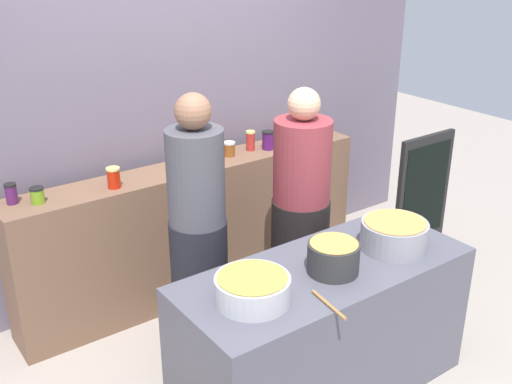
% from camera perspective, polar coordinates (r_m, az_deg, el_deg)
% --- Properties ---
extents(ground, '(12.00, 12.00, 0.00)m').
position_cam_1_polar(ground, '(4.05, 3.01, -15.43)').
color(ground, gray).
extents(storefront_wall, '(4.80, 0.12, 3.00)m').
position_cam_1_polar(storefront_wall, '(4.51, -8.34, 9.73)').
color(storefront_wall, slate).
rests_on(storefront_wall, ground).
extents(display_shelf, '(2.70, 0.36, 1.00)m').
position_cam_1_polar(display_shelf, '(4.55, -5.55, -3.41)').
color(display_shelf, brown).
rests_on(display_shelf, ground).
extents(prep_table, '(1.70, 0.70, 0.83)m').
position_cam_1_polar(prep_table, '(3.62, 6.18, -12.63)').
color(prep_table, '#504F5B').
rests_on(prep_table, ground).
extents(preserve_jar_0, '(0.07, 0.07, 0.13)m').
position_cam_1_polar(preserve_jar_0, '(3.98, -21.73, -0.14)').
color(preserve_jar_0, '#4C1A4F').
rests_on(preserve_jar_0, display_shelf).
extents(preserve_jar_1, '(0.09, 0.09, 0.10)m').
position_cam_1_polar(preserve_jar_1, '(3.93, -19.60, -0.29)').
color(preserve_jar_1, '#68971E').
rests_on(preserve_jar_1, display_shelf).
extents(preserve_jar_2, '(0.09, 0.09, 0.14)m').
position_cam_1_polar(preserve_jar_2, '(4.03, -13.06, 1.31)').
color(preserve_jar_2, red).
rests_on(preserve_jar_2, display_shelf).
extents(preserve_jar_3, '(0.09, 0.09, 0.10)m').
position_cam_1_polar(preserve_jar_3, '(4.32, -6.38, 2.99)').
color(preserve_jar_3, olive).
rests_on(preserve_jar_3, display_shelf).
extents(preserve_jar_4, '(0.08, 0.08, 0.12)m').
position_cam_1_polar(preserve_jar_4, '(4.48, -4.19, 3.92)').
color(preserve_jar_4, '#AC3323').
rests_on(preserve_jar_4, display_shelf).
extents(preserve_jar_5, '(0.09, 0.09, 0.11)m').
position_cam_1_polar(preserve_jar_5, '(4.51, -2.49, 4.01)').
color(preserve_jar_5, brown).
rests_on(preserve_jar_5, display_shelf).
extents(preserve_jar_6, '(0.07, 0.07, 0.15)m').
position_cam_1_polar(preserve_jar_6, '(4.62, -0.51, 4.79)').
color(preserve_jar_6, '#B12A26').
rests_on(preserve_jar_6, display_shelf).
extents(preserve_jar_7, '(0.09, 0.09, 0.14)m').
position_cam_1_polar(preserve_jar_7, '(4.64, 1.12, 4.82)').
color(preserve_jar_7, '#4A1659').
rests_on(preserve_jar_7, display_shelf).
extents(preserve_jar_8, '(0.08, 0.08, 0.12)m').
position_cam_1_polar(preserve_jar_8, '(4.84, 3.34, 5.47)').
color(preserve_jar_8, '#CC7909').
rests_on(preserve_jar_8, display_shelf).
extents(preserve_jar_9, '(0.09, 0.09, 0.11)m').
position_cam_1_polar(preserve_jar_9, '(4.93, 5.66, 5.59)').
color(preserve_jar_9, yellow).
rests_on(preserve_jar_9, display_shelf).
extents(preserve_jar_10, '(0.09, 0.09, 0.11)m').
position_cam_1_polar(preserve_jar_10, '(5.00, 6.67, 5.83)').
color(preserve_jar_10, '#2F5028').
rests_on(preserve_jar_10, display_shelf).
extents(cooking_pot_left, '(0.38, 0.38, 0.14)m').
position_cam_1_polar(cooking_pot_left, '(3.06, -0.33, -9.00)').
color(cooking_pot_left, '#B7B7BC').
rests_on(cooking_pot_left, prep_table).
extents(cooking_pot_center, '(0.28, 0.28, 0.17)m').
position_cam_1_polar(cooking_pot_center, '(3.32, 7.18, -6.04)').
color(cooking_pot_center, '#2D2D2D').
rests_on(cooking_pot_center, prep_table).
extents(cooking_pot_right, '(0.38, 0.38, 0.17)m').
position_cam_1_polar(cooking_pot_right, '(3.63, 12.66, -3.90)').
color(cooking_pot_right, gray).
rests_on(cooking_pot_right, prep_table).
extents(wooden_spoon, '(0.05, 0.28, 0.02)m').
position_cam_1_polar(wooden_spoon, '(3.07, 6.76, -10.32)').
color(wooden_spoon, '#9E703D').
rests_on(wooden_spoon, prep_table).
extents(cook_with_tongs, '(0.35, 0.35, 1.71)m').
position_cam_1_polar(cook_with_tongs, '(3.74, -5.36, -4.83)').
color(cook_with_tongs, black).
rests_on(cook_with_tongs, ground).
extents(cook_in_cap, '(0.39, 0.39, 1.64)m').
position_cam_1_polar(cook_in_cap, '(4.10, 4.14, -2.75)').
color(cook_in_cap, black).
rests_on(cook_in_cap, ground).
extents(chalkboard_sign, '(0.59, 0.05, 1.04)m').
position_cam_1_polar(chalkboard_sign, '(5.22, 15.19, -0.29)').
color(chalkboard_sign, black).
rests_on(chalkboard_sign, ground).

